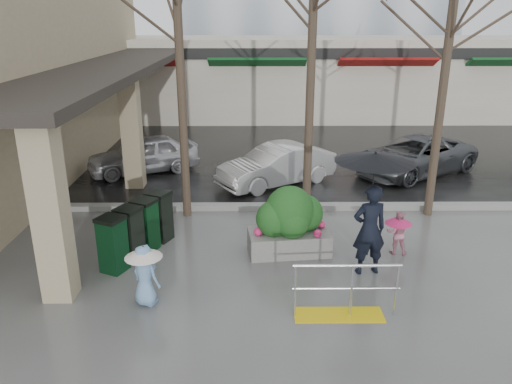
{
  "coord_description": "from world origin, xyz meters",
  "views": [
    {
      "loc": [
        -0.25,
        -8.89,
        5.09
      ],
      "look_at": [
        -0.16,
        1.78,
        1.3
      ],
      "focal_mm": 35.0,
      "sensor_mm": 36.0,
      "label": 1
    }
  ],
  "objects_px": {
    "tree_mideast": "(451,25)",
    "car_a": "(143,154)",
    "handrail": "(343,297)",
    "tree_west": "(178,15)",
    "planter": "(290,221)",
    "news_boxes": "(138,229)",
    "child_blue": "(145,270)",
    "car_b": "(277,165)",
    "tree_midwest": "(313,9)",
    "child_pink": "(398,229)",
    "car_c": "(414,156)",
    "woman": "(372,201)"
  },
  "relations": [
    {
      "from": "child_pink",
      "to": "child_blue",
      "type": "bearing_deg",
      "value": 30.52
    },
    {
      "from": "tree_west",
      "to": "tree_mideast",
      "type": "relative_size",
      "value": 1.05
    },
    {
      "from": "planter",
      "to": "car_a",
      "type": "height_order",
      "value": "planter"
    },
    {
      "from": "tree_mideast",
      "to": "news_boxes",
      "type": "relative_size",
      "value": 2.99
    },
    {
      "from": "car_b",
      "to": "car_c",
      "type": "xyz_separation_m",
      "value": [
        4.69,
        1.12,
        0.0
      ]
    },
    {
      "from": "child_pink",
      "to": "child_blue",
      "type": "relative_size",
      "value": 0.84
    },
    {
      "from": "handrail",
      "to": "woman",
      "type": "xyz_separation_m",
      "value": [
        0.78,
        1.6,
        1.22
      ]
    },
    {
      "from": "car_b",
      "to": "car_c",
      "type": "relative_size",
      "value": 0.84
    },
    {
      "from": "child_blue",
      "to": "tree_west",
      "type": "bearing_deg",
      "value": -60.15
    },
    {
      "from": "child_blue",
      "to": "news_boxes",
      "type": "relative_size",
      "value": 0.55
    },
    {
      "from": "tree_mideast",
      "to": "car_a",
      "type": "bearing_deg",
      "value": 155.18
    },
    {
      "from": "woman",
      "to": "news_boxes",
      "type": "relative_size",
      "value": 1.21
    },
    {
      "from": "child_pink",
      "to": "planter",
      "type": "height_order",
      "value": "planter"
    },
    {
      "from": "tree_west",
      "to": "tree_mideast",
      "type": "xyz_separation_m",
      "value": [
        6.5,
        0.0,
        -0.22
      ]
    },
    {
      "from": "woman",
      "to": "planter",
      "type": "relative_size",
      "value": 1.39
    },
    {
      "from": "woman",
      "to": "car_a",
      "type": "bearing_deg",
      "value": -59.32
    },
    {
      "from": "tree_west",
      "to": "child_pink",
      "type": "height_order",
      "value": "tree_west"
    },
    {
      "from": "tree_mideast",
      "to": "car_b",
      "type": "bearing_deg",
      "value": 147.24
    },
    {
      "from": "tree_midwest",
      "to": "car_b",
      "type": "distance_m",
      "value": 5.31
    },
    {
      "from": "handrail",
      "to": "tree_west",
      "type": "xyz_separation_m",
      "value": [
        -3.36,
        4.8,
        4.71
      ]
    },
    {
      "from": "handrail",
      "to": "tree_west",
      "type": "bearing_deg",
      "value": 124.99
    },
    {
      "from": "tree_midwest",
      "to": "planter",
      "type": "bearing_deg",
      "value": -105.36
    },
    {
      "from": "tree_midwest",
      "to": "child_blue",
      "type": "relative_size",
      "value": 5.89
    },
    {
      "from": "child_blue",
      "to": "car_c",
      "type": "distance_m",
      "value": 10.97
    },
    {
      "from": "planter",
      "to": "news_boxes",
      "type": "height_order",
      "value": "planter"
    },
    {
      "from": "tree_west",
      "to": "woman",
      "type": "distance_m",
      "value": 6.29
    },
    {
      "from": "woman",
      "to": "child_pink",
      "type": "bearing_deg",
      "value": -143.92
    },
    {
      "from": "tree_midwest",
      "to": "car_b",
      "type": "xyz_separation_m",
      "value": [
        -0.68,
        2.56,
        -4.6
      ]
    },
    {
      "from": "child_blue",
      "to": "planter",
      "type": "relative_size",
      "value": 0.63
    },
    {
      "from": "tree_mideast",
      "to": "child_blue",
      "type": "distance_m",
      "value": 9.03
    },
    {
      "from": "tree_midwest",
      "to": "car_c",
      "type": "xyz_separation_m",
      "value": [
        4.01,
        3.69,
        -4.6
      ]
    },
    {
      "from": "tree_mideast",
      "to": "car_a",
      "type": "relative_size",
      "value": 1.76
    },
    {
      "from": "planter",
      "to": "news_boxes",
      "type": "distance_m",
      "value": 3.38
    },
    {
      "from": "tree_mideast",
      "to": "woman",
      "type": "xyz_separation_m",
      "value": [
        -2.36,
        -3.2,
        -3.27
      ]
    },
    {
      "from": "tree_west",
      "to": "car_c",
      "type": "relative_size",
      "value": 1.5
    },
    {
      "from": "handrail",
      "to": "child_pink",
      "type": "height_order",
      "value": "handrail"
    },
    {
      "from": "tree_west",
      "to": "car_c",
      "type": "bearing_deg",
      "value": 27.06
    },
    {
      "from": "woman",
      "to": "car_c",
      "type": "bearing_deg",
      "value": -123.97
    },
    {
      "from": "tree_mideast",
      "to": "car_b",
      "type": "xyz_separation_m",
      "value": [
        -3.98,
        2.56,
        -4.23
      ]
    },
    {
      "from": "news_boxes",
      "to": "child_pink",
      "type": "bearing_deg",
      "value": 24.96
    },
    {
      "from": "tree_west",
      "to": "child_blue",
      "type": "height_order",
      "value": "tree_west"
    },
    {
      "from": "tree_mideast",
      "to": "planter",
      "type": "xyz_separation_m",
      "value": [
        -3.91,
        -2.24,
        -4.11
      ]
    },
    {
      "from": "handrail",
      "to": "car_c",
      "type": "distance_m",
      "value": 9.32
    },
    {
      "from": "tree_midwest",
      "to": "tree_mideast",
      "type": "distance_m",
      "value": 3.32
    },
    {
      "from": "car_a",
      "to": "car_b",
      "type": "height_order",
      "value": "same"
    },
    {
      "from": "tree_west",
      "to": "car_b",
      "type": "height_order",
      "value": "tree_west"
    },
    {
      "from": "car_c",
      "to": "handrail",
      "type": "bearing_deg",
      "value": -57.22
    },
    {
      "from": "tree_midwest",
      "to": "car_c",
      "type": "distance_m",
      "value": 7.13
    },
    {
      "from": "news_boxes",
      "to": "car_b",
      "type": "distance_m",
      "value": 5.9
    },
    {
      "from": "child_blue",
      "to": "car_b",
      "type": "bearing_deg",
      "value": -78.85
    }
  ]
}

